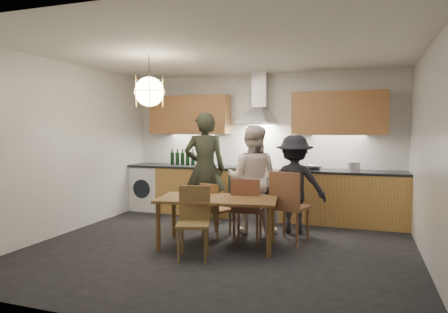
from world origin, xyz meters
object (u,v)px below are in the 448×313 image
(chair_back_left, at_px, (213,206))
(stock_pot, at_px, (354,167))
(wine_bottles, at_px, (183,157))
(dining_table, at_px, (217,204))
(person_mid, at_px, (252,179))
(person_right, at_px, (294,184))
(mixing_bowl, at_px, (314,167))
(person_left, at_px, (205,169))
(chair_front, at_px, (194,217))

(chair_back_left, distance_m, stock_pot, 2.46)
(wine_bottles, bearing_deg, stock_pot, -1.09)
(dining_table, xyz_separation_m, chair_back_left, (-0.24, 0.48, -0.14))
(dining_table, height_order, person_mid, person_mid)
(dining_table, bearing_deg, wine_bottles, 117.67)
(person_right, bearing_deg, mixing_bowl, -113.62)
(person_left, distance_m, person_mid, 0.91)
(person_left, xyz_separation_m, mixing_bowl, (1.68, 0.79, 0.01))
(person_left, relative_size, mixing_bowl, 5.93)
(person_mid, bearing_deg, wine_bottles, -33.88)
(chair_front, height_order, mixing_bowl, mixing_bowl)
(person_mid, xyz_separation_m, mixing_bowl, (0.81, 1.01, 0.11))
(chair_front, height_order, person_right, person_right)
(chair_front, xyz_separation_m, wine_bottles, (-1.29, 2.43, 0.55))
(chair_back_left, bearing_deg, chair_front, 116.78)
(person_right, bearing_deg, chair_back_left, 19.71)
(dining_table, bearing_deg, stock_pot, 39.54)
(person_left, bearing_deg, person_mid, 146.50)
(person_right, distance_m, stock_pot, 1.18)
(chair_front, xyz_separation_m, stock_pot, (1.83, 2.37, 0.47))
(person_mid, xyz_separation_m, person_right, (0.61, 0.20, -0.08))
(person_right, xyz_separation_m, wine_bottles, (-2.28, 0.85, 0.30))
(chair_front, distance_m, wine_bottles, 2.81)
(dining_table, distance_m, person_mid, 0.97)
(person_left, xyz_separation_m, person_mid, (0.87, -0.22, -0.11))
(wine_bottles, bearing_deg, person_mid, -32.06)
(dining_table, height_order, chair_front, chair_front)
(mixing_bowl, relative_size, wine_bottles, 0.62)
(person_left, distance_m, person_right, 1.50)
(chair_back_left, bearing_deg, person_mid, -118.01)
(chair_back_left, distance_m, person_right, 1.29)
(chair_front, relative_size, person_right, 0.59)
(stock_pot, bearing_deg, person_left, -161.85)
(person_mid, height_order, stock_pot, person_mid)
(chair_front, bearing_deg, person_left, 89.98)
(person_left, xyz_separation_m, wine_bottles, (-0.79, 0.82, 0.12))
(chair_front, relative_size, mixing_bowl, 2.79)
(person_left, height_order, mixing_bowl, person_left)
(person_left, bearing_deg, stock_pot, 178.75)
(chair_front, bearing_deg, dining_table, 56.97)
(person_mid, bearing_deg, mixing_bowl, -130.60)
(person_left, xyz_separation_m, person_right, (1.49, -0.02, -0.18))
(stock_pot, bearing_deg, chair_front, -127.75)
(chair_front, distance_m, person_right, 1.88)
(person_mid, relative_size, stock_pot, 8.33)
(person_mid, bearing_deg, dining_table, 73.36)
(chair_back_left, xyz_separation_m, wine_bottles, (-1.19, 1.47, 0.60))
(chair_back_left, distance_m, chair_front, 0.96)
(chair_back_left, distance_m, mixing_bowl, 1.99)
(chair_back_left, xyz_separation_m, chair_front, (0.11, -0.96, 0.05))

